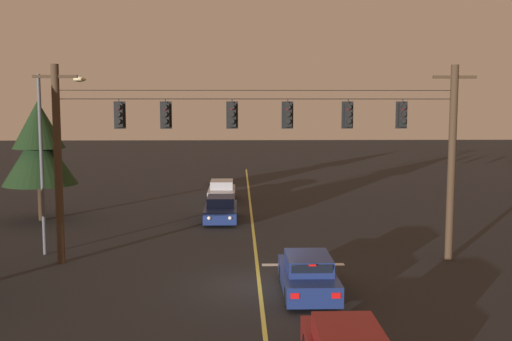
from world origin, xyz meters
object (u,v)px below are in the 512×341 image
traffic_light_far_right (403,115)px  car_waiting_near_lane (308,275)px  car_oncoming_lead (221,209)px  tree_verge_near (39,147)px  traffic_light_leftmost (119,115)px  traffic_light_centre (232,115)px  traffic_light_left_inner (165,115)px  traffic_light_right_inner (288,115)px  traffic_light_rightmost (348,115)px  street_lamp_corner (48,147)px  car_oncoming_trailing (222,191)px

traffic_light_far_right → car_waiting_near_lane: (-4.37, -4.36, -5.49)m
car_oncoming_lead → tree_verge_near: tree_verge_near is taller
traffic_light_leftmost → traffic_light_centre: (4.60, 0.00, 0.00)m
traffic_light_leftmost → traffic_light_far_right: 11.64m
traffic_light_left_inner → tree_verge_near: tree_verge_near is taller
car_oncoming_lead → tree_verge_near: 10.82m
traffic_light_left_inner → traffic_light_right_inner: bearing=0.0°
traffic_light_rightmost → car_oncoming_lead: 11.86m
traffic_light_right_inner → street_lamp_corner: street_lamp_corner is taller
traffic_light_rightmost → traffic_light_far_right: size_ratio=1.00×
car_waiting_near_lane → tree_verge_near: tree_verge_near is taller
traffic_light_centre → traffic_light_left_inner: bearing=180.0°
traffic_light_leftmost → traffic_light_rightmost: bearing=0.0°
traffic_light_leftmost → traffic_light_left_inner: same height
car_oncoming_lead → tree_verge_near: (-10.22, 0.44, 3.54)m
traffic_light_leftmost → traffic_light_rightmost: (9.38, 0.00, 0.00)m
traffic_light_centre → car_oncoming_trailing: (-0.91, 16.09, -5.49)m
traffic_light_left_inner → traffic_light_rightmost: size_ratio=1.00×
car_oncoming_trailing → car_waiting_near_lane: bearing=-80.1°
traffic_light_centre → traffic_light_right_inner: size_ratio=1.00×
traffic_light_leftmost → traffic_light_far_right: bearing=0.0°
traffic_light_centre → traffic_light_rightmost: (4.78, 0.00, 0.00)m
traffic_light_centre → tree_verge_near: 14.57m
traffic_light_centre → car_oncoming_lead: 10.52m
traffic_light_right_inner → traffic_light_rightmost: 2.49m
traffic_light_far_right → car_oncoming_lead: size_ratio=0.28×
traffic_light_right_inner → car_oncoming_trailing: (-3.19, 16.09, -5.49)m
traffic_light_centre → traffic_light_right_inner: 2.28m
traffic_light_left_inner → street_lamp_corner: 5.63m
traffic_light_rightmost → car_oncoming_trailing: (-5.69, 16.09, -5.49)m
traffic_light_right_inner → car_oncoming_trailing: size_ratio=0.28×
traffic_light_rightmost → car_oncoming_trailing: traffic_light_rightmost is taller
traffic_light_far_right → car_waiting_near_lane: size_ratio=0.28×
traffic_light_leftmost → traffic_light_right_inner: same height
car_waiting_near_lane → traffic_light_far_right: bearing=44.9°
traffic_light_leftmost → traffic_light_centre: same height
street_lamp_corner → traffic_light_centre: bearing=-10.4°
traffic_light_centre → traffic_light_far_right: same height
car_waiting_near_lane → car_oncoming_trailing: 20.76m
car_oncoming_lead → street_lamp_corner: 11.15m
traffic_light_far_right → traffic_light_centre: bearing=180.0°
street_lamp_corner → car_oncoming_lead: bearing=46.0°
traffic_light_left_inner → car_waiting_near_lane: 8.84m
car_waiting_near_lane → car_oncoming_lead: same height
car_oncoming_lead → street_lamp_corner: size_ratio=0.56×
traffic_light_leftmost → street_lamp_corner: street_lamp_corner is taller
traffic_light_far_right → car_oncoming_trailing: size_ratio=0.28×
traffic_light_rightmost → car_waiting_near_lane: traffic_light_rightmost is taller
traffic_light_centre → car_waiting_near_lane: 7.50m
traffic_light_centre → car_waiting_near_lane: (2.66, -4.36, -5.49)m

